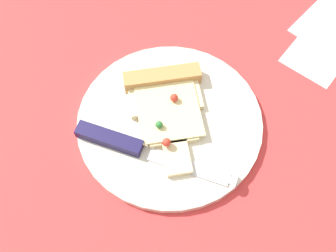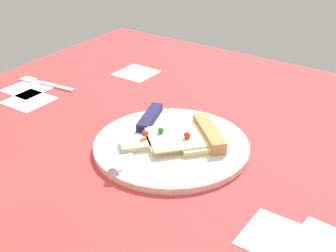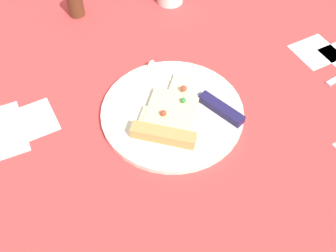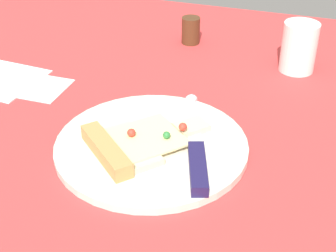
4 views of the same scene
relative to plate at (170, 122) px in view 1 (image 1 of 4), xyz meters
The scene contains 4 objects.
ground_plane 5.78cm from the plate, 27.94° to the left, with size 114.55×114.55×3.00cm.
plate is the anchor object (origin of this frame).
pizza_slice 2.92cm from the plate, 138.14° to the left, with size 18.14×17.46×2.53cm.
knife 6.82cm from the plate, 92.57° to the right, with size 23.41×9.66×2.45cm.
Camera 1 is at (13.29, -25.70, 54.76)cm, focal length 43.69 mm.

